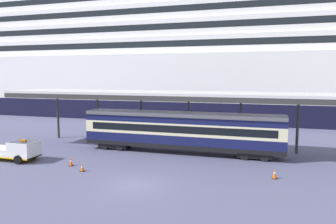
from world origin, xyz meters
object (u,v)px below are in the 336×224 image
(train_carriage, at_px, (181,130))
(traffic_cone_mid, at_px, (82,168))
(traffic_cone_near, at_px, (71,162))
(traffic_cone_far, at_px, (275,174))
(cruise_ship, at_px, (235,54))
(service_truck, at_px, (16,150))

(train_carriage, relative_size, traffic_cone_mid, 31.70)
(train_carriage, distance_m, traffic_cone_near, 11.11)
(train_carriage, height_order, traffic_cone_far, train_carriage)
(cruise_ship, bearing_deg, traffic_cone_near, -103.36)
(cruise_ship, xyz_separation_m, traffic_cone_near, (-9.67, -40.74, -11.44))
(service_truck, bearing_deg, train_carriage, 28.42)
(train_carriage, bearing_deg, traffic_cone_far, -33.91)
(cruise_ship, relative_size, service_truck, 26.88)
(traffic_cone_mid, relative_size, traffic_cone_far, 0.81)
(traffic_cone_near, xyz_separation_m, traffic_cone_far, (16.89, 1.53, 0.01))
(traffic_cone_far, bearing_deg, train_carriage, 146.09)
(cruise_ship, relative_size, traffic_cone_far, 177.48)
(train_carriage, bearing_deg, traffic_cone_mid, -125.02)
(service_truck, height_order, traffic_cone_near, service_truck)
(cruise_ship, xyz_separation_m, train_carriage, (-1.77, -33.17, -9.52))
(traffic_cone_far, bearing_deg, service_truck, -176.38)
(traffic_cone_far, bearing_deg, traffic_cone_mid, -170.01)
(train_carriage, relative_size, traffic_cone_far, 25.57)
(traffic_cone_mid, xyz_separation_m, traffic_cone_far, (15.08, 2.66, 0.08))
(cruise_ship, bearing_deg, train_carriage, -93.06)
(cruise_ship, height_order, service_truck, cruise_ship)
(cruise_ship, xyz_separation_m, traffic_cone_mid, (-7.86, -41.86, -11.50))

